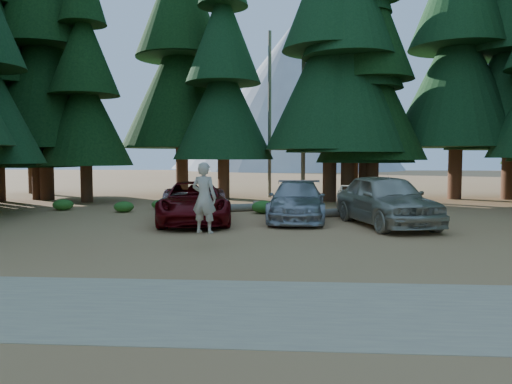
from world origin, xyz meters
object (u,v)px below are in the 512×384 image
frisbee_player (204,198)px  log_left (233,208)px  red_pickup (194,202)px  log_right (373,210)px  silver_minivan_center (297,201)px  silver_minivan_right (386,200)px  log_mid (283,205)px

frisbee_player → log_left: frisbee_player is taller
frisbee_player → log_left: bearing=-72.1°
frisbee_player → red_pickup: bearing=-59.3°
red_pickup → frisbee_player: bearing=-86.2°
log_left → log_right: log_left is taller
frisbee_player → log_right: size_ratio=0.37×
red_pickup → log_left: bearing=64.7°
red_pickup → silver_minivan_center: size_ratio=1.06×
silver_minivan_right → log_mid: bearing=106.4°
silver_minivan_center → silver_minivan_right: silver_minivan_right is taller
log_left → red_pickup: bearing=-127.2°
red_pickup → silver_minivan_right: size_ratio=1.01×
frisbee_player → log_mid: bearing=-84.0°
silver_minivan_right → log_right: (0.15, 3.59, -0.76)m
silver_minivan_right → log_right: 3.67m
silver_minivan_right → frisbee_player: size_ratio=2.81×
silver_minivan_center → frisbee_player: size_ratio=2.67×
silver_minivan_center → log_mid: silver_minivan_center is taller
silver_minivan_right → log_mid: size_ratio=1.77×
log_mid → log_right: 4.80m
log_left → log_right: 6.16m
frisbee_player → log_left: 8.80m
red_pickup → frisbee_player: size_ratio=2.83×
silver_minivan_center → log_right: size_ratio=0.99×
frisbee_player → log_right: bearing=-109.7°
log_mid → log_right: size_ratio=0.59×
frisbee_player → log_mid: (1.97, 10.88, -1.22)m
log_left → silver_minivan_right: bearing=-57.7°
log_mid → silver_minivan_center: bearing=-64.4°
red_pickup → log_left: size_ratio=1.14×
red_pickup → log_right: size_ratio=1.05×
silver_minivan_center → log_right: 4.06m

